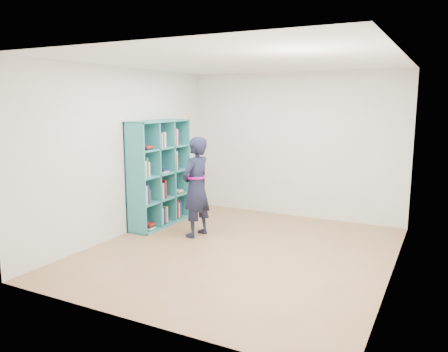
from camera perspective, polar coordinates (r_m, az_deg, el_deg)
The scene contains 9 objects.
floor at distance 6.24m, azimuth 2.07°, elevation -9.82°, with size 4.50×4.50×0.00m, color #996845.
ceiling at distance 5.90m, azimuth 2.23°, elevation 14.71°, with size 4.50×4.50×0.00m, color white.
wall_left at distance 7.02m, azimuth -12.82°, elevation 3.05°, with size 0.02×4.50×2.60m, color silver.
wall_right at distance 5.40m, azimuth 21.71°, elevation 0.66°, with size 0.02×4.50×2.60m, color silver.
wall_back at distance 8.01m, azimuth 9.05°, elevation 3.97°, with size 4.00×0.02×2.60m, color silver.
wall_front at distance 4.04m, azimuth -11.62°, elevation -1.70°, with size 4.00×0.02×2.60m, color silver.
bookshelf at distance 7.45m, azimuth -8.62°, elevation 0.16°, with size 0.39×1.33×1.78m.
person at distance 6.75m, azimuth -3.67°, elevation -1.44°, with size 0.45×0.62×1.56m.
smartphone at distance 6.90m, azimuth -4.21°, elevation -0.36°, with size 0.02×0.11×0.14m.
Camera 1 is at (2.51, -5.32, 2.09)m, focal length 35.00 mm.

